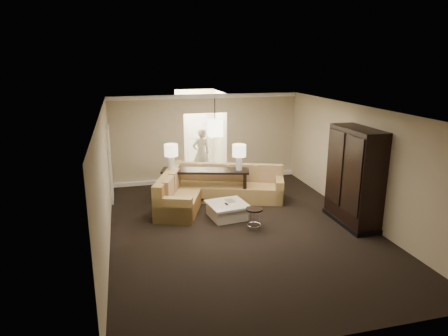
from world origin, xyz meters
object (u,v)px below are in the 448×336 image
object	(u,v)px
person	(201,151)
coffee_table	(227,210)
sectional_sofa	(211,189)
drink_table	(254,214)
console_table	(205,183)
armoire	(355,179)

from	to	relation	value
person	coffee_table	bearing A→B (deg)	74.95
sectional_sofa	drink_table	distance (m)	2.05
drink_table	console_table	bearing A→B (deg)	109.15
coffee_table	drink_table	distance (m)	0.94
console_table	sectional_sofa	bearing A→B (deg)	-29.05
sectional_sofa	person	size ratio (longest dim) A/B	2.08
coffee_table	armoire	bearing A→B (deg)	-20.90
sectional_sofa	drink_table	xyz separation A→B (m)	(0.60, -1.96, -0.02)
sectional_sofa	armoire	xyz separation A→B (m)	(3.00, -2.23, 0.74)
armoire	person	xyz separation A→B (m)	(-2.79, 4.65, -0.20)
coffee_table	drink_table	bearing A→B (deg)	-62.09
sectional_sofa	armoire	world-z (taller)	armoire
armoire	drink_table	bearing A→B (deg)	173.72
coffee_table	person	bearing A→B (deg)	89.31
sectional_sofa	person	xyz separation A→B (m)	(0.21, 2.43, 0.54)
console_table	drink_table	size ratio (longest dim) A/B	4.86
console_table	armoire	bearing A→B (deg)	-21.12
drink_table	person	distance (m)	4.44
sectional_sofa	coffee_table	xyz separation A→B (m)	(0.16, -1.14, -0.19)
sectional_sofa	armoire	bearing A→B (deg)	-16.73
sectional_sofa	console_table	distance (m)	0.25
sectional_sofa	coffee_table	bearing A→B (deg)	-62.01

